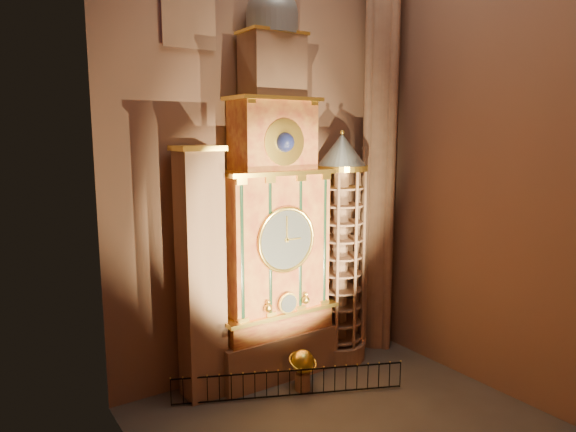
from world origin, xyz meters
TOP-DOWN VIEW (x-y plane):
  - floor at (0.00, 0.00)m, footprint 14.00×14.00m
  - wall_back at (0.00, 6.00)m, footprint 22.00×0.00m
  - wall_left at (-7.00, 0.00)m, footprint 0.00×22.00m
  - wall_right at (7.00, 0.00)m, footprint 0.00×22.00m
  - astronomical_clock at (0.00, 4.96)m, footprint 5.60×2.41m
  - portrait_tower at (-3.40, 4.98)m, footprint 1.80×1.60m
  - stair_turret at (3.50, 4.70)m, footprint 2.50×2.50m
  - gothic_pier at (6.10, 5.00)m, footprint 2.04×2.04m
  - celestial_globe at (0.21, 3.04)m, footprint 1.30×1.24m
  - iron_railing at (-0.61, 2.80)m, footprint 8.63×3.94m

SIDE VIEW (x-z plane):
  - floor at x=0.00m, z-range 0.00..0.00m
  - iron_railing at x=-0.61m, z-range 0.05..1.17m
  - celestial_globe at x=0.21m, z-range 0.17..1.90m
  - portrait_tower at x=-3.40m, z-range 0.05..10.25m
  - stair_turret at x=3.50m, z-range -0.13..10.67m
  - astronomical_clock at x=0.00m, z-range -1.67..15.03m
  - wall_back at x=0.00m, z-range 0.00..22.00m
  - wall_left at x=-7.00m, z-range 0.00..22.00m
  - wall_right at x=7.00m, z-range 0.00..22.00m
  - gothic_pier at x=6.10m, z-range 0.00..22.00m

